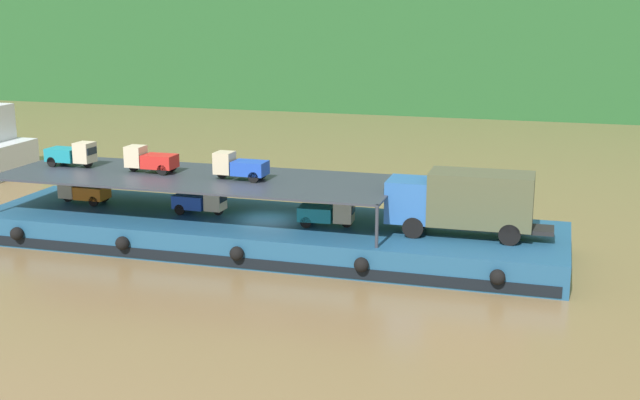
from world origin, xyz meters
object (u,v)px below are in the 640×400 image
at_px(mini_truck_upper_stern, 72,154).
at_px(mini_truck_upper_mid, 150,160).
at_px(mini_truck_lower_mid, 327,213).
at_px(mini_truck_lower_aft, 201,201).
at_px(mini_truck_upper_fore, 240,166).
at_px(mini_truck_lower_stern, 83,191).
at_px(covered_lorry, 464,201).
at_px(cargo_barge, 266,233).

height_order(mini_truck_upper_stern, mini_truck_upper_mid, same).
bearing_deg(mini_truck_lower_mid, mini_truck_upper_stern, 176.14).
xyz_separation_m(mini_truck_lower_aft, mini_truck_upper_stern, (-7.85, 0.50, 2.00)).
relative_size(mini_truck_upper_mid, mini_truck_upper_fore, 0.99).
height_order(mini_truck_lower_aft, mini_truck_upper_mid, mini_truck_upper_mid).
height_order(mini_truck_lower_stern, mini_truck_lower_mid, same).
distance_m(mini_truck_lower_stern, mini_truck_upper_mid, 4.73).
xyz_separation_m(covered_lorry, mini_truck_upper_fore, (-11.40, 0.19, 1.00)).
distance_m(mini_truck_lower_stern, mini_truck_upper_fore, 9.73).
xyz_separation_m(mini_truck_lower_stern, mini_truck_lower_aft, (7.23, -0.36, 0.00)).
height_order(cargo_barge, mini_truck_lower_stern, mini_truck_lower_stern).
bearing_deg(mini_truck_lower_mid, mini_truck_lower_stern, 176.54).
relative_size(mini_truck_upper_stern, mini_truck_upper_fore, 1.01).
xyz_separation_m(cargo_barge, mini_truck_lower_aft, (-3.64, 0.09, 1.44)).
distance_m(mini_truck_lower_mid, mini_truck_upper_fore, 5.18).
height_order(mini_truck_lower_aft, mini_truck_upper_stern, mini_truck_upper_stern).
bearing_deg(mini_truck_upper_stern, mini_truck_lower_aft, -3.63).
distance_m(mini_truck_lower_stern, mini_truck_lower_aft, 7.24).
bearing_deg(mini_truck_lower_aft, mini_truck_upper_stern, 176.37).
relative_size(mini_truck_lower_stern, mini_truck_upper_fore, 1.00).
bearing_deg(covered_lorry, mini_truck_lower_aft, 178.70).
relative_size(cargo_barge, mini_truck_upper_mid, 10.95).
height_order(covered_lorry, mini_truck_lower_mid, covered_lorry).
bearing_deg(cargo_barge, mini_truck_lower_stern, 177.63).
distance_m(covered_lorry, mini_truck_lower_aft, 13.72).
distance_m(mini_truck_lower_stern, mini_truck_lower_mid, 14.30).
relative_size(covered_lorry, mini_truck_lower_mid, 2.82).
relative_size(cargo_barge, mini_truck_upper_stern, 10.76).
height_order(cargo_barge, covered_lorry, covered_lorry).
bearing_deg(mini_truck_lower_stern, covered_lorry, -1.83).
bearing_deg(mini_truck_upper_mid, cargo_barge, -2.78).
bearing_deg(covered_lorry, mini_truck_lower_stern, 178.17).
height_order(mini_truck_lower_stern, mini_truck_upper_stern, mini_truck_upper_stern).
height_order(cargo_barge, mini_truck_lower_mid, mini_truck_lower_mid).
relative_size(cargo_barge, mini_truck_upper_fore, 10.90).
bearing_deg(mini_truck_lower_stern, mini_truck_upper_fore, -2.85).
xyz_separation_m(covered_lorry, mini_truck_lower_stern, (-20.91, 0.67, -1.00)).
bearing_deg(mini_truck_upper_fore, mini_truck_lower_aft, 177.05).
height_order(mini_truck_lower_mid, mini_truck_upper_fore, mini_truck_upper_fore).
bearing_deg(mini_truck_upper_fore, mini_truck_upper_stern, 176.53).
xyz_separation_m(mini_truck_lower_aft, mini_truck_upper_mid, (-2.95, 0.23, 2.00)).
height_order(mini_truck_lower_aft, mini_truck_upper_fore, mini_truck_upper_fore).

